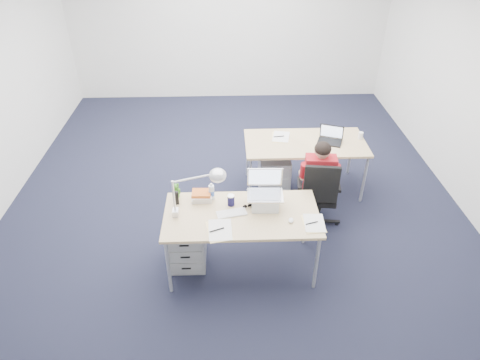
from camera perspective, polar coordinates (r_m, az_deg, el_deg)
The scene contains 24 objects.
floor at distance 5.91m, azimuth -0.84°, elevation -2.09°, with size 7.00×7.00×0.00m, color black.
room at distance 5.09m, azimuth -1.01°, elevation 13.70°, with size 6.02×7.02×2.80m.
desk_near at distance 4.44m, azimuth 0.21°, elevation -5.01°, with size 1.60×0.80×0.73m.
desk_far at distance 5.77m, azimuth 8.70°, elevation 4.62°, with size 1.60×0.80×0.73m.
office_chair at distance 5.33m, azimuth 10.13°, elevation -3.60°, with size 0.68×0.68×0.97m.
seated_person at distance 5.28m, azimuth 10.29°, elevation 0.12°, with size 0.37×0.65×1.15m.
drawer_pedestal_near at distance 4.81m, azimuth -7.09°, elevation -8.09°, with size 0.40×0.50×0.55m, color #9C9EA1.
drawer_pedestal_far at distance 5.88m, azimuth 4.55°, elevation 0.86°, with size 0.40×0.50×0.55m, color #9C9EA1.
silver_laptop at distance 4.40m, azimuth 3.39°, elevation -1.53°, with size 0.37×0.29×0.39m, color silver, non-canonical shape.
wireless_keyboard at distance 4.41m, azimuth -1.13°, elevation -4.43°, with size 0.31×0.13×0.02m, color white.
computer_mouse at distance 4.34m, azimuth 6.82°, elevation -5.36°, with size 0.05×0.08×0.03m, color white.
headphones at distance 4.63m, azimuth -5.02°, elevation -2.28°, with size 0.23×0.18×0.04m, color black, non-canonical shape.
can_koozie at distance 4.50m, azimuth -1.21°, elevation -2.70°, with size 0.07×0.07×0.12m, color #15133B.
water_bottle at distance 4.57m, azimuth -3.82°, elevation -1.52°, with size 0.06×0.06×0.20m, color silver.
bear_figurine at distance 4.66m, azimuth -8.52°, elevation -1.33°, with size 0.09×0.07×0.17m, color #25721E, non-canonical shape.
book_stack at distance 4.60m, azimuth -5.11°, elevation -2.13°, with size 0.22×0.16×0.10m, color silver.
cordless_phone at distance 4.55m, azimuth -8.45°, elevation -2.38°, with size 0.04×0.03×0.16m, color black.
papers_left at distance 4.20m, azimuth -2.81°, elevation -6.77°, with size 0.23×0.32×0.01m, color #FFE093.
papers_right at distance 4.34m, azimuth 9.77°, elevation -5.76°, with size 0.20×0.29×0.01m, color #FFE093.
sunglasses at distance 4.50m, azimuth 1.00°, elevation -3.48°, with size 0.11×0.05×0.03m, color black, non-canonical shape.
desk_lamp at distance 4.26m, azimuth -6.59°, elevation -1.62°, with size 0.50×0.18×0.57m, color silver, non-canonical shape.
dark_laptop at distance 5.75m, azimuth 11.98°, elevation 5.90°, with size 0.31×0.30×0.22m, color black, non-canonical shape.
far_cup at distance 5.97m, azimuth 15.78°, elevation 5.74°, with size 0.06×0.06×0.09m, color white.
far_papers at distance 5.82m, azimuth 5.40°, elevation 5.70°, with size 0.21×0.31×0.01m, color white.
Camera 1 is at (-0.09, -4.77, 3.48)m, focal length 32.00 mm.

